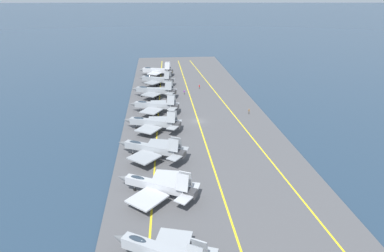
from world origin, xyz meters
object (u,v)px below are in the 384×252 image
(parked_jet_second, at_px, (157,186))
(parked_jet_seventh, at_px, (156,79))
(parked_jet_sixth, at_px, (154,90))
(parked_jet_fourth, at_px, (153,123))
(crew_red_vest, at_px, (199,86))
(parked_jet_eighth, at_px, (156,70))
(parked_jet_fifth, at_px, (155,105))
(crew_purple_vest, at_px, (184,92))
(parked_jet_nearest, at_px, (162,252))
(crew_brown_vest, at_px, (249,111))
(parked_jet_third, at_px, (152,149))

(parked_jet_second, bearing_deg, parked_jet_seventh, -0.09)
(parked_jet_second, height_order, parked_jet_sixth, parked_jet_sixth)
(parked_jet_fourth, xyz_separation_m, crew_red_vest, (40.66, -17.67, -1.40))
(parked_jet_eighth, bearing_deg, parked_jet_fifth, 179.25)
(crew_purple_vest, bearing_deg, parked_jet_seventh, 35.64)
(parked_jet_fifth, relative_size, parked_jet_eighth, 1.02)
(parked_jet_nearest, xyz_separation_m, crew_red_vest, (90.32, -16.20, -1.53))
(crew_red_vest, xyz_separation_m, crew_brown_vest, (-30.32, -11.71, 0.07))
(parked_jet_second, relative_size, parked_jet_sixth, 0.96)
(parked_jet_seventh, bearing_deg, parked_jet_nearest, -179.81)
(parked_jet_nearest, distance_m, crew_red_vest, 91.77)
(parked_jet_fourth, height_order, crew_brown_vest, parked_jet_fourth)
(parked_jet_fourth, relative_size, crew_purple_vest, 9.36)
(parked_jet_second, height_order, parked_jet_seventh, parked_jet_second)
(parked_jet_nearest, bearing_deg, parked_jet_fifth, 0.80)
(parked_jet_second, bearing_deg, parked_jet_eighth, -0.13)
(parked_jet_nearest, relative_size, crew_red_vest, 8.99)
(parked_jet_seventh, relative_size, crew_purple_vest, 8.64)
(crew_purple_vest, bearing_deg, parked_jet_eighth, 18.10)
(crew_red_vest, distance_m, crew_purple_vest, 9.66)
(parked_jet_third, distance_m, parked_jet_fifth, 31.04)
(parked_jet_nearest, distance_m, parked_jet_eighth, 113.62)
(parked_jet_eighth, bearing_deg, crew_purple_vest, -161.90)
(parked_jet_second, distance_m, crew_brown_vest, 51.16)
(parked_jet_seventh, bearing_deg, parked_jet_fourth, 178.62)
(crew_red_vest, relative_size, crew_brown_vest, 0.93)
(parked_jet_nearest, xyz_separation_m, parked_jet_third, (32.73, 1.50, 0.14))
(parked_jet_third, bearing_deg, crew_brown_vest, -47.16)
(parked_jet_fifth, bearing_deg, crew_purple_vest, -28.73)
(parked_jet_eighth, distance_m, crew_purple_vest, 32.11)
(parked_jet_second, height_order, crew_red_vest, parked_jet_second)
(crew_brown_vest, xyz_separation_m, crew_purple_vest, (23.13, 18.17, -0.04))
(parked_jet_second, xyz_separation_m, parked_jet_sixth, (62.70, 0.62, 0.41))
(parked_jet_third, xyz_separation_m, crew_purple_vest, (50.41, -11.24, -1.64))
(parked_jet_third, relative_size, parked_jet_fourth, 1.01)
(parked_jet_third, distance_m, parked_jet_fourth, 16.93)
(parked_jet_third, bearing_deg, crew_purple_vest, -12.57)
(parked_jet_nearest, relative_size, crew_brown_vest, 8.36)
(crew_brown_vest, bearing_deg, parked_jet_seventh, 37.22)
(parked_jet_third, xyz_separation_m, parked_jet_seventh, (64.44, -1.18, -0.15))
(parked_jet_third, xyz_separation_m, parked_jet_fifth, (31.03, -0.62, -0.06))
(parked_jet_third, bearing_deg, parked_jet_sixth, -0.52)
(parked_jet_fourth, height_order, parked_jet_sixth, parked_jet_sixth)
(parked_jet_fourth, height_order, parked_jet_fifth, parked_jet_fifth)
(parked_jet_eighth, xyz_separation_m, crew_red_vest, (-23.30, -16.43, -1.45))
(parked_jet_nearest, distance_m, parked_jet_seventh, 97.17)
(parked_jet_second, height_order, parked_jet_third, parked_jet_second)
(parked_jet_third, height_order, crew_red_vest, parked_jet_third)
(parked_jet_nearest, bearing_deg, crew_purple_vest, -6.68)
(parked_jet_third, bearing_deg, parked_jet_fifth, -1.14)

